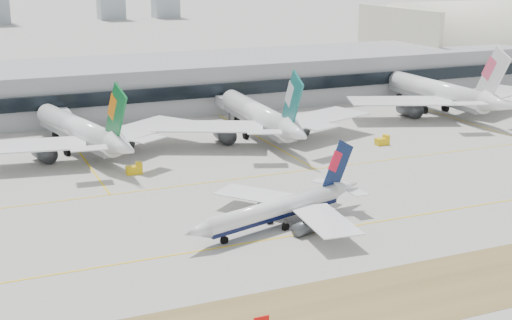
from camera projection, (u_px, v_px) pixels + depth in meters
name	position (u px, v px, depth m)	size (l,w,h in m)	color
ground	(303.00, 223.00, 130.77)	(3000.00, 3000.00, 0.00)	#A29E98
taxiing_airliner	(281.00, 209.00, 128.32)	(40.23, 34.25, 13.83)	white
widebody_eva	(81.00, 132.00, 175.36)	(58.15, 57.86, 21.25)	white
widebody_cathay	(260.00, 117.00, 190.64)	(61.78, 60.42, 22.04)	white
widebody_china_air	(438.00, 93.00, 222.34)	(67.42, 65.70, 24.02)	white
terminal	(144.00, 85.00, 230.38)	(280.00, 43.10, 15.00)	gray
hangar	(482.00, 70.00, 308.60)	(91.00, 60.00, 60.00)	silver
hold_sign_left	(261.00, 320.00, 93.76)	(2.20, 0.15, 1.35)	red
gse_c	(383.00, 141.00, 185.34)	(3.55, 2.00, 2.60)	#E6B80C
gse_b	(135.00, 169.00, 160.23)	(3.55, 2.00, 2.60)	#E6B80C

